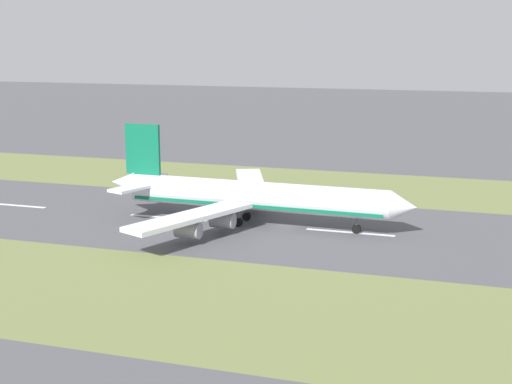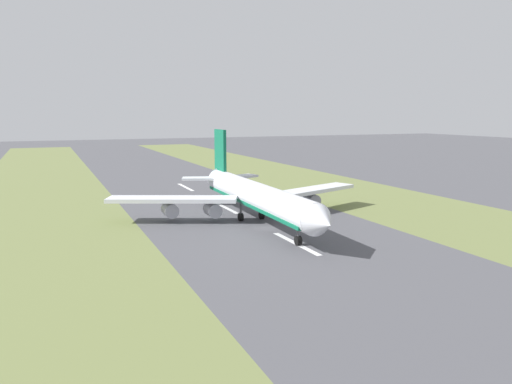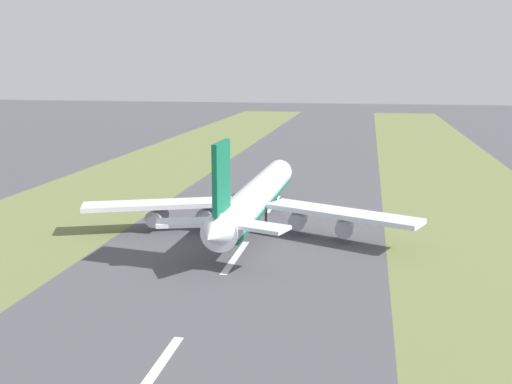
# 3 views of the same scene
# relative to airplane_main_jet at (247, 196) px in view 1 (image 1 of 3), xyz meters

# --- Properties ---
(ground_plane) EXTENTS (800.00, 800.00, 0.00)m
(ground_plane) POSITION_rel_airplane_main_jet_xyz_m (0.30, 7.84, -6.02)
(ground_plane) COLOR #4C4C51
(grass_median_west) EXTENTS (40.00, 600.00, 0.01)m
(grass_median_west) POSITION_rel_airplane_main_jet_xyz_m (-44.70, 7.84, -6.02)
(grass_median_west) COLOR olive
(grass_median_west) RESTS_ON ground
(grass_median_east) EXTENTS (40.00, 600.00, 0.01)m
(grass_median_east) POSITION_rel_airplane_main_jet_xyz_m (45.30, 7.84, -6.02)
(grass_median_east) COLOR olive
(grass_median_east) RESTS_ON ground
(centreline_dash_near) EXTENTS (1.20, 18.00, 0.01)m
(centreline_dash_near) POSITION_rel_airplane_main_jet_xyz_m (0.30, -58.10, -6.01)
(centreline_dash_near) COLOR silver
(centreline_dash_near) RESTS_ON ground
(centreline_dash_mid) EXTENTS (1.20, 18.00, 0.01)m
(centreline_dash_mid) POSITION_rel_airplane_main_jet_xyz_m (0.30, -18.10, -6.01)
(centreline_dash_mid) COLOR silver
(centreline_dash_mid) RESTS_ON ground
(centreline_dash_far) EXTENTS (1.20, 18.00, 0.01)m
(centreline_dash_far) POSITION_rel_airplane_main_jet_xyz_m (0.30, 21.90, -6.01)
(centreline_dash_far) COLOR silver
(centreline_dash_far) RESTS_ON ground
(airplane_main_jet) EXTENTS (64.12, 67.10, 20.20)m
(airplane_main_jet) POSITION_rel_airplane_main_jet_xyz_m (0.00, 0.00, 0.00)
(airplane_main_jet) COLOR silver
(airplane_main_jet) RESTS_ON ground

